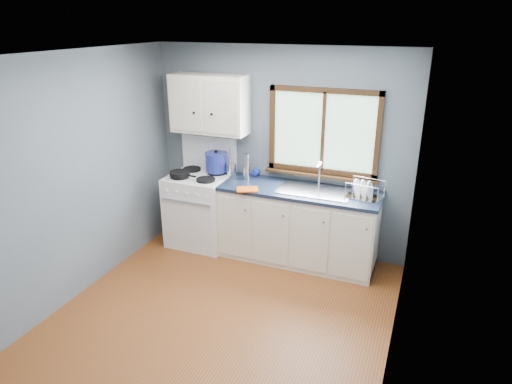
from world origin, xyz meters
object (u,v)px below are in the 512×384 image
at_px(gas_range, 201,207).
at_px(thermos, 247,167).
at_px(base_cabinets, 298,229).
at_px(sink, 314,196).
at_px(dish_rack, 364,193).
at_px(utensil_crock, 231,170).
at_px(skillet, 180,173).
at_px(stockpot, 216,162).

xyz_separation_m(gas_range, thermos, (0.60, 0.11, 0.59)).
bearing_deg(base_cabinets, thermos, 172.90).
bearing_deg(sink, dish_rack, 2.09).
bearing_deg(utensil_crock, skillet, -150.18).
bearing_deg(thermos, gas_range, -170.06).
relative_size(gas_range, stockpot, 3.84).
height_order(gas_range, skillet, gas_range).
xyz_separation_m(base_cabinets, skillet, (-1.48, -0.19, 0.58)).
bearing_deg(dish_rack, stockpot, -175.02).
bearing_deg(skillet, stockpot, 52.36).
distance_m(gas_range, thermos, 0.85).
distance_m(skillet, utensil_crock, 0.64).
height_order(base_cabinets, dish_rack, dish_rack).
height_order(base_cabinets, sink, sink).
xyz_separation_m(gas_range, skillet, (-0.17, -0.17, 0.49)).
relative_size(stockpot, utensil_crock, 0.83).
distance_m(gas_range, dish_rack, 2.10).
bearing_deg(thermos, stockpot, 174.28).
relative_size(sink, utensil_crock, 1.98).
xyz_separation_m(base_cabinets, stockpot, (-1.13, 0.13, 0.67)).
xyz_separation_m(gas_range, utensil_crock, (0.38, 0.15, 0.51)).
bearing_deg(utensil_crock, dish_rack, -3.69).
relative_size(gas_range, base_cabinets, 0.74).
bearing_deg(skillet, gas_range, 54.51).
height_order(sink, dish_rack, sink).
height_order(gas_range, sink, gas_range).
height_order(sink, skillet, sink).
xyz_separation_m(gas_range, stockpot, (0.17, 0.15, 0.59)).
bearing_deg(skillet, thermos, 29.11).
relative_size(stockpot, dish_rack, 0.85).
bearing_deg(thermos, skillet, -160.38).
bearing_deg(utensil_crock, base_cabinets, -7.82).
bearing_deg(skillet, utensil_crock, 39.31).
distance_m(thermos, dish_rack, 1.44).
height_order(stockpot, dish_rack, stockpot).
xyz_separation_m(skillet, utensil_crock, (0.55, 0.32, 0.02)).
bearing_deg(sink, utensil_crock, 173.42).
distance_m(utensil_crock, thermos, 0.24).
bearing_deg(stockpot, base_cabinets, -6.58).
bearing_deg(stockpot, sink, -5.70).
bearing_deg(gas_range, thermos, 9.94).
height_order(gas_range, utensil_crock, gas_range).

